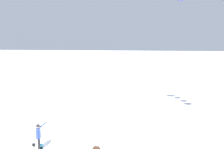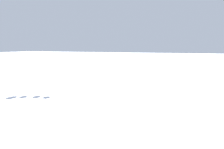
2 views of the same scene
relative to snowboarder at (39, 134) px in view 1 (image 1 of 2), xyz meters
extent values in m
cylinder|color=black|center=(-0.10, -0.05, -0.63)|extent=(0.14, 0.14, 0.83)
cylinder|color=black|center=(0.10, 0.04, -0.63)|extent=(0.14, 0.14, 0.83)
cube|color=navy|center=(0.00, -0.01, 0.08)|extent=(0.47, 0.40, 0.59)
sphere|color=tan|center=(0.00, -0.01, 0.52)|extent=(0.23, 0.23, 0.23)
sphere|color=black|center=(0.00, -0.01, 0.55)|extent=(0.24, 0.24, 0.24)
cylinder|color=navy|center=(-0.27, 0.14, 0.49)|extent=(0.31, 0.52, 0.41)
cylinder|color=navy|center=(0.19, 0.06, 0.08)|extent=(0.09, 0.09, 0.59)
cylinder|color=teal|center=(-0.68, -0.25, -1.04)|extent=(0.27, 0.27, 0.02)
cube|color=black|center=(-0.20, -0.03, -0.99)|extent=(0.21, 0.24, 0.08)
ellipsoid|color=black|center=(-0.48, 3.49, -0.92)|extent=(0.33, 0.53, 0.26)
cube|color=#402618|center=(-0.48, 3.49, -0.83)|extent=(0.20, 0.32, 0.08)
cube|color=black|center=(1.67, 0.63, 0.17)|extent=(0.10, 0.10, 0.06)
cube|color=black|center=(1.67, 0.63, 0.25)|extent=(0.12, 0.16, 0.10)
cube|color=#99A2BA|center=(-43.69, -10.67, 0.58)|extent=(20.81, 44.34, 3.26)
camera|label=1|loc=(11.11, 6.19, 5.57)|focal=33.16mm
camera|label=2|loc=(2.07, -4.61, 4.16)|focal=31.83mm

